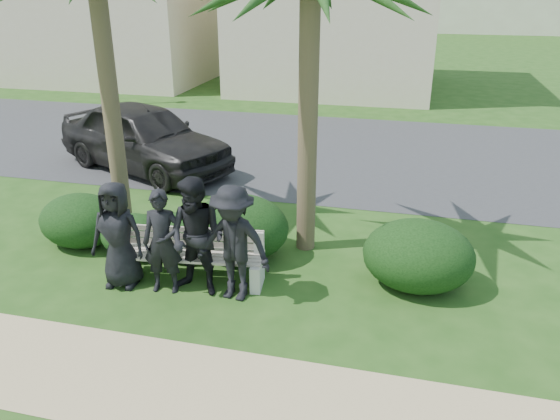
% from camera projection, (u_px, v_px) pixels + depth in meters
% --- Properties ---
extents(ground, '(160.00, 160.00, 0.00)m').
position_uv_depth(ground, '(221.00, 303.00, 7.93)').
color(ground, '#1F4614').
rests_on(ground, ground).
extents(footpath, '(30.00, 1.60, 0.01)m').
position_uv_depth(footpath, '(168.00, 385.00, 6.32)').
color(footpath, tan).
rests_on(footpath, ground).
extents(asphalt_street, '(160.00, 8.00, 0.01)m').
position_uv_depth(asphalt_street, '(318.00, 150.00, 15.08)').
color(asphalt_street, '#2D2D30').
rests_on(asphalt_street, ground).
extents(street_lamp, '(0.36, 0.36, 4.29)m').
position_uv_depth(street_lamp, '(93.00, 23.00, 19.52)').
color(street_lamp, black).
rests_on(street_lamp, ground).
extents(park_bench, '(2.37, 0.82, 0.81)m').
position_uv_depth(park_bench, '(189.00, 260.00, 8.39)').
color(park_bench, '#A09487').
rests_on(park_bench, ground).
extents(man_a, '(0.85, 0.59, 1.66)m').
position_uv_depth(man_a, '(118.00, 235.00, 8.12)').
color(man_a, black).
rests_on(man_a, ground).
extents(man_b, '(0.64, 0.47, 1.61)m').
position_uv_depth(man_b, '(163.00, 242.00, 7.97)').
color(man_b, black).
rests_on(man_b, ground).
extents(man_c, '(0.98, 0.82, 1.81)m').
position_uv_depth(man_c, '(197.00, 237.00, 7.88)').
color(man_c, black).
rests_on(man_c, ground).
extents(man_d, '(1.21, 0.79, 1.76)m').
position_uv_depth(man_d, '(233.00, 244.00, 7.75)').
color(man_d, black).
rests_on(man_d, ground).
extents(hedge_a, '(1.45, 1.20, 0.94)m').
position_uv_depth(hedge_a, '(80.00, 219.00, 9.56)').
color(hedge_a, black).
rests_on(hedge_a, ground).
extents(hedge_b, '(1.11, 0.92, 0.73)m').
position_uv_depth(hedge_b, '(133.00, 234.00, 9.25)').
color(hedge_b, black).
rests_on(hedge_b, ground).
extents(hedge_c, '(1.16, 0.96, 0.75)m').
position_uv_depth(hedge_c, '(182.00, 235.00, 9.19)').
color(hedge_c, black).
rests_on(hedge_c, ground).
extents(hedge_d, '(1.68, 1.39, 1.09)m').
position_uv_depth(hedge_d, '(239.00, 225.00, 9.13)').
color(hedge_d, black).
rests_on(hedge_d, ground).
extents(hedge_e, '(1.21, 1.00, 0.79)m').
position_uv_depth(hedge_e, '(426.00, 257.00, 8.42)').
color(hedge_e, black).
rests_on(hedge_e, ground).
extents(hedge_f, '(1.67, 1.38, 1.09)m').
position_uv_depth(hedge_f, '(418.00, 254.00, 8.19)').
color(hedge_f, black).
rests_on(hedge_f, ground).
extents(car_a, '(5.17, 3.70, 1.64)m').
position_uv_depth(car_a, '(144.00, 137.00, 13.26)').
color(car_a, black).
rests_on(car_a, ground).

